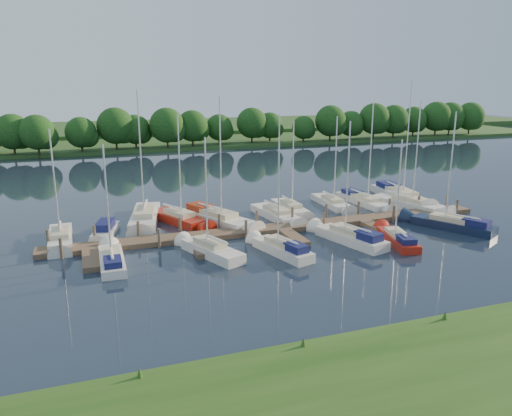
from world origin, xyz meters
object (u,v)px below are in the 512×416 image
object	(u,v)px
dock	(283,230)
sailboat_n_5	(277,216)
sailboat_s_2	(281,250)
sailboat_n_0	(61,240)
motorboat	(105,232)

from	to	relation	value
dock	sailboat_n_5	xyz separation A→B (m)	(1.13, 4.26, 0.07)
sailboat_s_2	dock	bearing A→B (deg)	50.51
sailboat_n_0	motorboat	world-z (taller)	sailboat_n_0
dock	motorboat	distance (m)	15.23
motorboat	sailboat_n_5	size ratio (longest dim) A/B	0.54
dock	motorboat	world-z (taller)	motorboat
sailboat_s_2	motorboat	bearing A→B (deg)	127.88
sailboat_n_0	sailboat_s_2	distance (m)	17.98
sailboat_n_0	motorboat	bearing A→B (deg)	-167.15
sailboat_n_0	motorboat	size ratio (longest dim) A/B	1.75
sailboat_n_0	sailboat_n_5	bearing A→B (deg)	-177.84
sailboat_n_0	motorboat	distance (m)	3.62
dock	sailboat_n_0	xyz separation A→B (m)	(-18.17, 3.34, 0.07)
dock	sailboat_n_0	bearing A→B (deg)	169.58
sailboat_n_5	dock	bearing A→B (deg)	67.42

